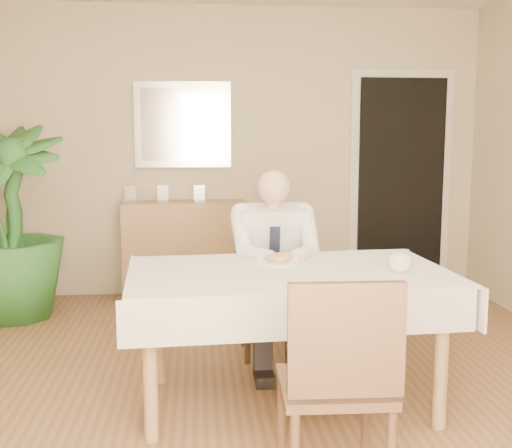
{
  "coord_description": "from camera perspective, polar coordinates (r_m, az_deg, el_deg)",
  "views": [
    {
      "loc": [
        -0.34,
        -3.37,
        1.49
      ],
      "look_at": [
        0.0,
        0.35,
        0.95
      ],
      "focal_mm": 45.0,
      "sensor_mm": 36.0,
      "label": 1
    }
  ],
  "objects": [
    {
      "name": "room",
      "position": [
        3.39,
        0.54,
        5.02
      ],
      "size": [
        5.0,
        5.02,
        2.6
      ],
      "color": "brown",
      "rests_on": "ground"
    },
    {
      "name": "window",
      "position": [
        0.96,
        15.65,
        5.54
      ],
      "size": [
        1.34,
        0.04,
        1.44
      ],
      "color": "beige",
      "rests_on": "room"
    },
    {
      "name": "doorway",
      "position": [
        6.15,
        12.71,
        3.46
      ],
      "size": [
        0.96,
        0.07,
        2.1
      ],
      "color": "beige",
      "rests_on": "ground"
    },
    {
      "name": "mirror",
      "position": [
        5.84,
        -6.53,
        8.76
      ],
      "size": [
        0.86,
        0.04,
        0.76
      ],
      "color": "silver",
      "rests_on": "room"
    },
    {
      "name": "dining_table",
      "position": [
        3.48,
        2.91,
        -5.46
      ],
      "size": [
        1.77,
        1.11,
        0.75
      ],
      "rotation": [
        0.0,
        0.0,
        0.06
      ],
      "color": "#916D47",
      "rests_on": "ground"
    },
    {
      "name": "chair_far",
      "position": [
        4.37,
        1.26,
        -5.14
      ],
      "size": [
        0.41,
        0.41,
        0.86
      ],
      "rotation": [
        0.0,
        0.0,
        -0.02
      ],
      "color": "#40291C",
      "rests_on": "ground"
    },
    {
      "name": "chair_near",
      "position": [
        2.63,
        7.36,
        -13.26
      ],
      "size": [
        0.46,
        0.46,
        0.94
      ],
      "rotation": [
        0.0,
        0.0,
        -0.03
      ],
      "color": "#40291C",
      "rests_on": "ground"
    },
    {
      "name": "seated_man",
      "position": [
        4.04,
        1.72,
        -3.16
      ],
      "size": [
        0.48,
        0.72,
        1.24
      ],
      "color": "silver",
      "rests_on": "ground"
    },
    {
      "name": "plate",
      "position": [
        3.63,
        1.97,
        -3.37
      ],
      "size": [
        0.26,
        0.26,
        0.02
      ],
      "primitive_type": "cylinder",
      "color": "white",
      "rests_on": "dining_table"
    },
    {
      "name": "food",
      "position": [
        3.62,
        1.98,
        -3.03
      ],
      "size": [
        0.14,
        0.14,
        0.06
      ],
      "primitive_type": "ellipsoid",
      "color": "#9B6A44",
      "rests_on": "dining_table"
    },
    {
      "name": "knife",
      "position": [
        3.57,
        2.73,
        -3.28
      ],
      "size": [
        0.01,
        0.13,
        0.01
      ],
      "primitive_type": "cylinder",
      "rotation": [
        1.57,
        0.0,
        0.0
      ],
      "color": "silver",
      "rests_on": "dining_table"
    },
    {
      "name": "fork",
      "position": [
        3.56,
        1.46,
        -3.3
      ],
      "size": [
        0.01,
        0.13,
        0.01
      ],
      "primitive_type": "cylinder",
      "rotation": [
        1.57,
        0.0,
        0.0
      ],
      "color": "silver",
      "rests_on": "dining_table"
    },
    {
      "name": "coffee_mug",
      "position": [
        3.47,
        12.67,
        -3.44
      ],
      "size": [
        0.12,
        0.12,
        0.09
      ],
      "primitive_type": "imported",
      "rotation": [
        0.0,
        0.0,
        0.02
      ],
      "color": "white",
      "rests_on": "dining_table"
    },
    {
      "name": "sideboard",
      "position": [
        5.79,
        -6.39,
        -2.31
      ],
      "size": [
        1.12,
        0.45,
        0.87
      ],
      "primitive_type": "cube",
      "rotation": [
        0.0,
        0.0,
        0.07
      ],
      "color": "#916D47",
      "rests_on": "ground"
    },
    {
      "name": "photo_frame_left",
      "position": [
        5.8,
        -11.13,
        2.67
      ],
      "size": [
        0.1,
        0.02,
        0.14
      ],
      "primitive_type": "cube",
      "color": "silver",
      "rests_on": "sideboard"
    },
    {
      "name": "photo_frame_center",
      "position": [
        5.8,
        -8.3,
        2.74
      ],
      "size": [
        0.1,
        0.02,
        0.14
      ],
      "primitive_type": "cube",
      "color": "silver",
      "rests_on": "sideboard"
    },
    {
      "name": "photo_frame_right",
      "position": [
        5.79,
        -5.07,
        2.78
      ],
      "size": [
        0.1,
        0.02,
        0.14
      ],
      "primitive_type": "cube",
      "color": "silver",
      "rests_on": "sideboard"
    },
    {
      "name": "potted_palm",
      "position": [
        5.45,
        -21.08,
        0.12
      ],
      "size": [
        1.0,
        1.0,
        1.55
      ],
      "primitive_type": "imported",
      "rotation": [
        0.0,
        0.0,
        -0.17
      ],
      "color": "#255C23",
      "rests_on": "ground"
    }
  ]
}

